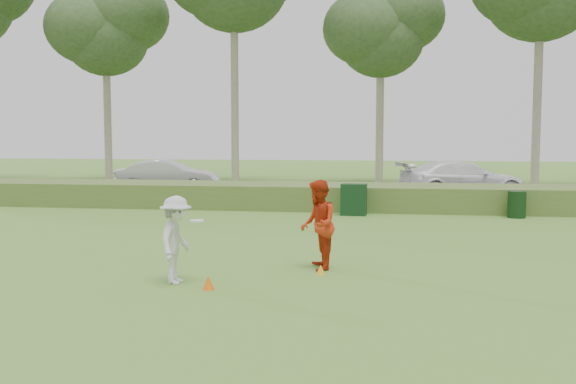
% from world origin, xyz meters
% --- Properties ---
extents(ground, '(120.00, 120.00, 0.00)m').
position_xyz_m(ground, '(0.00, 0.00, 0.00)').
color(ground, '#447527').
rests_on(ground, ground).
extents(reed_strip, '(80.00, 3.00, 0.90)m').
position_xyz_m(reed_strip, '(0.00, 12.00, 0.45)').
color(reed_strip, '#486428').
rests_on(reed_strip, ground).
extents(park_road, '(80.00, 6.00, 0.06)m').
position_xyz_m(park_road, '(0.00, 17.00, 0.03)').
color(park_road, '#2D2D2D').
rests_on(park_road, ground).
extents(tree_2, '(6.50, 6.50, 12.00)m').
position_xyz_m(tree_2, '(-14.00, 24.00, 8.97)').
color(tree_2, gray).
rests_on(tree_2, ground).
extents(tree_4, '(6.24, 6.24, 11.50)m').
position_xyz_m(tree_4, '(2.00, 24.50, 8.59)').
color(tree_4, gray).
rests_on(tree_4, ground).
extents(player_white, '(0.84, 1.05, 1.63)m').
position_xyz_m(player_white, '(-1.33, -0.87, 0.82)').
color(player_white, silver).
rests_on(player_white, ground).
extents(player_red, '(0.86, 1.01, 1.85)m').
position_xyz_m(player_red, '(1.13, 0.76, 0.92)').
color(player_red, red).
rests_on(player_red, ground).
extents(cone_orange, '(0.22, 0.22, 0.25)m').
position_xyz_m(cone_orange, '(-0.61, -1.24, 0.12)').
color(cone_orange, '#E45E0C').
rests_on(cone_orange, ground).
extents(cone_yellow, '(0.18, 0.18, 0.20)m').
position_xyz_m(cone_yellow, '(1.24, 0.27, 0.10)').
color(cone_yellow, orange).
rests_on(cone_yellow, ground).
extents(utility_cabinet, '(0.89, 0.59, 1.08)m').
position_xyz_m(utility_cabinet, '(1.37, 9.93, 0.54)').
color(utility_cabinet, black).
rests_on(utility_cabinet, ground).
extents(trash_bin, '(0.71, 0.71, 0.89)m').
position_xyz_m(trash_bin, '(6.79, 10.10, 0.45)').
color(trash_bin, black).
rests_on(trash_bin, ground).
extents(car_mid, '(4.90, 2.29, 1.55)m').
position_xyz_m(car_mid, '(-7.67, 16.51, 0.84)').
color(car_mid, silver).
rests_on(car_mid, park_road).
extents(car_right, '(5.90, 3.65, 1.60)m').
position_xyz_m(car_right, '(5.69, 16.41, 0.86)').
color(car_right, white).
rests_on(car_right, park_road).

